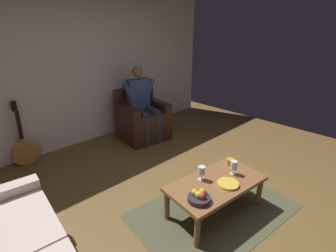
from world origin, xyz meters
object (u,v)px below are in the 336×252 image
(candle_jar, at_px, (230,162))
(fruit_bowl, at_px, (199,197))
(guitar, at_px, (26,150))
(wine_glass_near, at_px, (234,166))
(wine_glass_far, at_px, (202,171))
(person_seated, at_px, (142,101))
(decorative_dish, at_px, (228,184))
(coffee_table, at_px, (216,186))
(armchair, at_px, (142,120))

(candle_jar, bearing_deg, fruit_bowl, 11.99)
(guitar, relative_size, wine_glass_near, 5.95)
(wine_glass_near, bearing_deg, wine_glass_far, -27.40)
(person_seated, xyz_separation_m, decorative_dish, (0.65, 2.26, -0.31))
(wine_glass_far, bearing_deg, person_seated, -111.16)
(person_seated, xyz_separation_m, coffee_table, (0.69, 2.14, -0.38))
(fruit_bowl, distance_m, candle_jar, 0.81)
(coffee_table, height_order, wine_glass_near, wine_glass_near)
(coffee_table, height_order, decorative_dish, decorative_dish)
(person_seated, xyz_separation_m, guitar, (1.87, -0.46, -0.49))
(fruit_bowl, bearing_deg, wine_glass_far, -144.47)
(candle_jar, bearing_deg, wine_glass_near, 42.85)
(fruit_bowl, bearing_deg, guitar, -73.21)
(armchair, distance_m, decorative_dish, 2.37)
(person_seated, relative_size, guitar, 1.35)
(armchair, distance_m, coffee_table, 2.27)
(armchair, xyz_separation_m, coffee_table, (0.69, 2.16, -0.00))
(guitar, distance_m, wine_glass_near, 3.02)
(armchair, distance_m, fruit_bowl, 2.48)
(wine_glass_near, bearing_deg, fruit_bowl, 2.61)
(person_seated, relative_size, wine_glass_near, 8.02)
(person_seated, bearing_deg, armchair, -90.00)
(person_seated, distance_m, wine_glass_near, 2.23)
(wine_glass_near, distance_m, decorative_dish, 0.25)
(guitar, distance_m, candle_jar, 2.97)
(decorative_dish, distance_m, candle_jar, 0.43)
(coffee_table, xyz_separation_m, guitar, (1.18, -2.60, -0.11))
(person_seated, distance_m, guitar, 1.99)
(armchair, bearing_deg, guitar, -5.45)
(fruit_bowl, bearing_deg, decorative_dish, 173.18)
(wine_glass_near, relative_size, decorative_dish, 0.72)
(person_seated, distance_m, decorative_dish, 2.37)
(guitar, bearing_deg, decorative_dish, 114.29)
(wine_glass_near, xyz_separation_m, candle_jar, (-0.15, -0.14, -0.07))
(candle_jar, bearing_deg, guitar, -57.45)
(candle_jar, bearing_deg, armchair, -97.71)
(coffee_table, height_order, candle_jar, candle_jar)
(person_seated, bearing_deg, decorative_dish, 81.69)
(fruit_bowl, bearing_deg, person_seated, -115.79)
(decorative_dish, bearing_deg, person_seated, -105.94)
(wine_glass_near, xyz_separation_m, fruit_bowl, (0.64, 0.03, -0.07))
(person_seated, bearing_deg, fruit_bowl, 71.84)
(wine_glass_near, bearing_deg, guitar, -61.27)
(decorative_dish, height_order, candle_jar, candle_jar)
(wine_glass_near, xyz_separation_m, wine_glass_far, (0.35, -0.18, -0.00))
(armchair, height_order, candle_jar, armchair)
(armchair, xyz_separation_m, guitar, (1.88, -0.44, -0.12))
(decorative_dish, bearing_deg, armchair, -105.86)
(person_seated, relative_size, decorative_dish, 5.78)
(person_seated, bearing_deg, wine_glass_far, 76.47)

